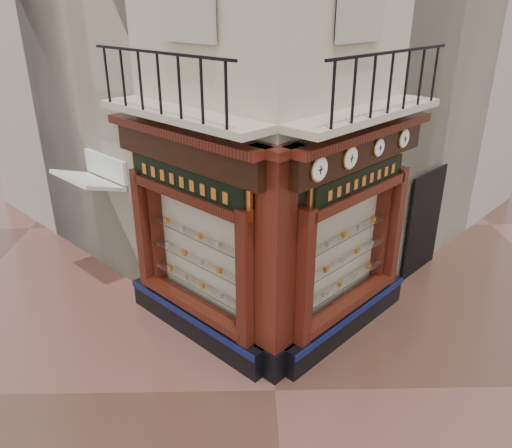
{
  "coord_description": "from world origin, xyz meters",
  "views": [
    {
      "loc": [
        -0.44,
        -6.33,
        5.81
      ],
      "look_at": [
        -0.27,
        2.0,
        2.1
      ],
      "focal_mm": 35.0,
      "sensor_mm": 36.0,
      "label": 1
    }
  ],
  "objects_px": {
    "clock_c": "(378,148)",
    "awning": "(102,282)",
    "signboard_right": "(360,180)",
    "clock_d": "(403,138)",
    "signboard_left": "(185,181)",
    "clock_b": "(350,158)",
    "clock_a": "(319,169)",
    "corner_pilaster": "(275,271)"
  },
  "relations": [
    {
      "from": "clock_d",
      "to": "signboard_right",
      "type": "bearing_deg",
      "value": 174.35
    },
    {
      "from": "clock_a",
      "to": "signboard_right",
      "type": "xyz_separation_m",
      "value": [
        0.86,
        1.02,
        -0.52
      ]
    },
    {
      "from": "clock_a",
      "to": "signboard_right",
      "type": "distance_m",
      "value": 1.43
    },
    {
      "from": "clock_d",
      "to": "signboard_right",
      "type": "relative_size",
      "value": 0.17
    },
    {
      "from": "corner_pilaster",
      "to": "clock_b",
      "type": "height_order",
      "value": "corner_pilaster"
    },
    {
      "from": "corner_pilaster",
      "to": "signboard_right",
      "type": "relative_size",
      "value": 2.01
    },
    {
      "from": "signboard_left",
      "to": "clock_a",
      "type": "bearing_deg",
      "value": -161.29
    },
    {
      "from": "clock_a",
      "to": "signboard_left",
      "type": "distance_m",
      "value": 2.36
    },
    {
      "from": "clock_d",
      "to": "signboard_left",
      "type": "xyz_separation_m",
      "value": [
        -3.79,
        -0.71,
        -0.52
      ]
    },
    {
      "from": "signboard_right",
      "to": "clock_c",
      "type": "bearing_deg",
      "value": -21.09
    },
    {
      "from": "clock_d",
      "to": "signboard_right",
      "type": "xyz_separation_m",
      "value": [
        -0.87,
        -0.71,
        -0.52
      ]
    },
    {
      "from": "clock_a",
      "to": "awning",
      "type": "bearing_deg",
      "value": 100.03
    },
    {
      "from": "clock_b",
      "to": "clock_c",
      "type": "relative_size",
      "value": 1.2
    },
    {
      "from": "clock_a",
      "to": "awning",
      "type": "xyz_separation_m",
      "value": [
        -4.33,
        3.03,
        -3.62
      ]
    },
    {
      "from": "corner_pilaster",
      "to": "clock_b",
      "type": "bearing_deg",
      "value": -19.46
    },
    {
      "from": "clock_c",
      "to": "signboard_left",
      "type": "xyz_separation_m",
      "value": [
        -3.2,
        -0.12,
        -0.52
      ]
    },
    {
      "from": "clock_c",
      "to": "signboard_right",
      "type": "xyz_separation_m",
      "value": [
        -0.28,
        -0.12,
        -0.52
      ]
    },
    {
      "from": "clock_c",
      "to": "clock_d",
      "type": "xyz_separation_m",
      "value": [
        0.59,
        0.59,
        -0.0
      ]
    },
    {
      "from": "corner_pilaster",
      "to": "clock_a",
      "type": "xyz_separation_m",
      "value": [
        0.6,
        -0.0,
        1.67
      ]
    },
    {
      "from": "corner_pilaster",
      "to": "signboard_right",
      "type": "distance_m",
      "value": 2.12
    },
    {
      "from": "clock_c",
      "to": "signboard_right",
      "type": "distance_m",
      "value": 0.6
    },
    {
      "from": "corner_pilaster",
      "to": "clock_c",
      "type": "distance_m",
      "value": 2.67
    },
    {
      "from": "clock_b",
      "to": "clock_c",
      "type": "height_order",
      "value": "clock_b"
    },
    {
      "from": "clock_b",
      "to": "signboard_left",
      "type": "xyz_separation_m",
      "value": [
        -2.62,
        0.46,
        -0.52
      ]
    },
    {
      "from": "signboard_left",
      "to": "clock_b",
      "type": "bearing_deg",
      "value": -144.99
    },
    {
      "from": "awning",
      "to": "signboard_right",
      "type": "distance_m",
      "value": 6.38
    },
    {
      "from": "clock_a",
      "to": "clock_c",
      "type": "relative_size",
      "value": 1.25
    },
    {
      "from": "clock_c",
      "to": "awning",
      "type": "distance_m",
      "value": 6.83
    },
    {
      "from": "clock_a",
      "to": "signboard_right",
      "type": "height_order",
      "value": "clock_a"
    },
    {
      "from": "awning",
      "to": "signboard_left",
      "type": "bearing_deg",
      "value": -176.53
    },
    {
      "from": "corner_pilaster",
      "to": "signboard_right",
      "type": "xyz_separation_m",
      "value": [
        1.46,
        1.01,
        1.15
      ]
    },
    {
      "from": "clock_d",
      "to": "signboard_left",
      "type": "relative_size",
      "value": 0.16
    },
    {
      "from": "clock_b",
      "to": "signboard_right",
      "type": "relative_size",
      "value": 0.19
    },
    {
      "from": "clock_d",
      "to": "corner_pilaster",
      "type": "bearing_deg",
      "value": 171.53
    },
    {
      "from": "awning",
      "to": "clock_d",
      "type": "bearing_deg",
      "value": -147.11
    },
    {
      "from": "clock_c",
      "to": "awning",
      "type": "bearing_deg",
      "value": 115.97
    },
    {
      "from": "awning",
      "to": "corner_pilaster",
      "type": "bearing_deg",
      "value": -174.03
    },
    {
      "from": "corner_pilaster",
      "to": "clock_d",
      "type": "bearing_deg",
      "value": -8.47
    },
    {
      "from": "clock_a",
      "to": "clock_d",
      "type": "distance_m",
      "value": 2.45
    },
    {
      "from": "corner_pilaster",
      "to": "signboard_right",
      "type": "bearing_deg",
      "value": -10.25
    },
    {
      "from": "awning",
      "to": "signboard_left",
      "type": "distance_m",
      "value": 4.34
    },
    {
      "from": "corner_pilaster",
      "to": "signboard_left",
      "type": "bearing_deg",
      "value": 100.25
    }
  ]
}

